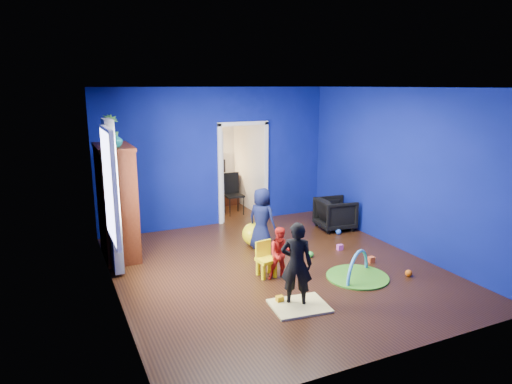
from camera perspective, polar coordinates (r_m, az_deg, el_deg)
name	(u,v)px	position (r m, az deg, el deg)	size (l,w,h in m)	color
floor	(275,268)	(7.60, 2.44, -9.52)	(5.00, 5.50, 0.01)	black
ceiling	(277,87)	(7.00, 2.68, 12.92)	(5.00, 5.50, 0.01)	white
wall_back	(217,157)	(9.65, -4.94, 4.33)	(5.00, 0.02, 2.90)	navy
wall_front	(398,232)	(4.96, 17.27, -4.84)	(5.00, 0.02, 2.90)	navy
wall_left	(111,198)	(6.44, -17.65, -0.75)	(0.02, 5.50, 2.90)	navy
wall_right	(400,170)	(8.58, 17.60, 2.63)	(0.02, 5.50, 2.90)	navy
alcove	(228,159)	(10.70, -3.49, 4.14)	(1.00, 1.75, 2.50)	silver
armchair	(335,214)	(9.63, 9.89, -2.68)	(0.70, 0.72, 0.65)	black
child_black	(296,264)	(6.24, 5.08, -8.94)	(0.43, 0.28, 1.17)	black
child_navy	(262,219)	(8.26, 0.73, -3.40)	(0.56, 0.36, 1.14)	#0F1237
toddler_red	(281,254)	(7.05, 3.16, -7.71)	(0.41, 0.32, 0.84)	red
vase	(115,140)	(7.70, -17.23, 6.28)	(0.24, 0.24, 0.25)	#0D5F6A
potted_plant	(110,129)	(8.20, -17.79, 7.48)	(0.27, 0.27, 0.49)	green
tv_armoire	(117,202)	(8.19, -16.99, -1.18)	(0.58, 1.14, 1.96)	#391009
crt_tv	(119,199)	(8.18, -16.73, -0.89)	(0.46, 0.70, 0.54)	silver
yellow_blanket	(299,306)	(6.40, 5.43, -13.99)	(0.75, 0.60, 0.03)	#F2E07A
hopper_ball	(254,234)	(8.57, -0.30, -5.29)	(0.43, 0.43, 0.43)	yellow
kid_chair	(267,261)	(7.22, 1.33, -8.63)	(0.28, 0.28, 0.50)	yellow
play_mat	(357,277)	(7.42, 12.56, -10.30)	(0.97, 0.97, 0.03)	#399020
toy_arch	(357,276)	(7.42, 12.56, -10.25)	(0.86, 0.86, 0.05)	#3F8CD8
window_left	(108,186)	(6.76, -17.97, 0.74)	(0.03, 0.95, 1.55)	white
curtain	(113,197)	(7.37, -17.45, -0.62)	(0.14, 0.42, 2.40)	slate
doorway	(243,174)	(9.93, -1.64, 2.28)	(1.16, 0.10, 2.10)	white
study_desk	(220,190)	(11.45, -4.58, 0.27)	(0.88, 0.44, 0.75)	#3D140A
desk_monitor	(217,166)	(11.44, -4.84, 3.20)	(0.40, 0.05, 0.32)	black
desk_lamp	(208,169)	(11.30, -6.07, 2.94)	(0.14, 0.14, 0.14)	#FFD88C
folding_chair	(234,195)	(10.55, -2.79, -0.35)	(0.40, 0.40, 0.92)	black
book_shelf	(217,123)	(11.30, -4.93, 8.54)	(0.88, 0.24, 0.04)	white
toy_0	(371,260)	(8.06, 14.21, -8.19)	(0.10, 0.08, 0.10)	orange
toy_1	(339,232)	(9.37, 10.28, -4.89)	(0.11, 0.11, 0.11)	blue
toy_2	(280,300)	(6.47, 2.99, -13.28)	(0.10, 0.08, 0.10)	#F2AC0C
toy_3	(311,254)	(8.09, 6.85, -7.73)	(0.11, 0.11, 0.11)	green
toy_4	(340,247)	(8.52, 10.44, -6.81)	(0.10, 0.08, 0.10)	#CE4DB2
toy_5	(409,273)	(7.67, 18.55, -9.56)	(0.11, 0.11, 0.11)	orange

